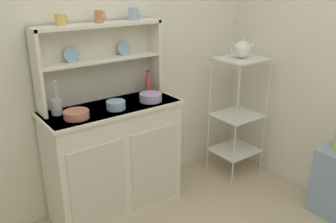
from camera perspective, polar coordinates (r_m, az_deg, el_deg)
The scene contains 13 objects.
wall_back at distance 2.86m, azimuth -12.46°, elevation 8.41°, with size 3.84×0.05×2.50m, color silver.
hutch_cabinet at distance 2.92m, azimuth -8.52°, elevation -7.44°, with size 1.06×0.45×0.92m.
hutch_shelf_unit at distance 2.78m, azimuth -11.00°, elevation 8.70°, with size 0.99×0.18×0.61m.
bakers_rack at distance 3.43m, azimuth 11.06°, elevation 0.60°, with size 0.42×0.37×1.15m.
cup_gold_0 at distance 2.60m, azimuth -16.79°, elevation 13.83°, with size 0.09×0.07×0.08m.
cup_terracotta_1 at distance 2.71m, azimuth -10.93°, elevation 14.65°, with size 0.08×0.06×0.09m.
cup_sky_2 at distance 2.84m, azimuth -5.51°, elevation 15.23°, with size 0.09×0.07×0.09m.
bowl_mixing_large at distance 2.55m, azimuth -14.39°, elevation -0.45°, with size 0.18×0.18×0.05m, color #C67556.
bowl_floral_medium at distance 2.67m, azimuth -8.31°, elevation 1.03°, with size 0.14×0.14×0.06m, color #8EB2D1.
bowl_cream_small at distance 2.82m, azimuth -2.79°, elevation 2.29°, with size 0.18×0.18×0.06m, color #B79ECC.
jam_bottle at distance 2.97m, azimuth -3.20°, elevation 4.29°, with size 0.05×0.05×0.20m.
utensil_jar at distance 2.65m, azimuth -17.35°, elevation 0.76°, with size 0.08×0.08×0.25m.
porcelain_teapot at distance 3.29m, azimuth 11.70°, elevation 9.67°, with size 0.25×0.16×0.18m.
Camera 1 is at (-1.13, -0.94, 1.83)m, focal length 38.23 mm.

